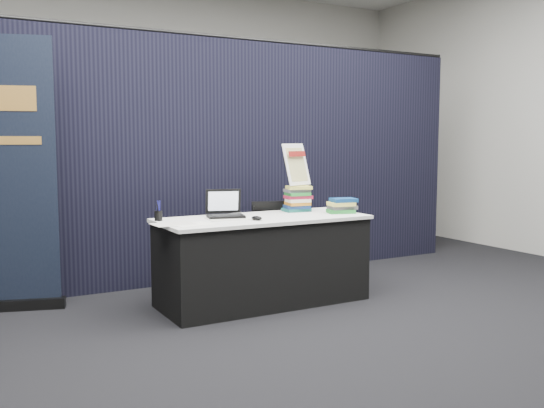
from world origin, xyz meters
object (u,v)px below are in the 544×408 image
Objects in this scene: display_table at (263,260)px; stacking_chair at (278,242)px; book_stack_tall at (298,199)px; book_stack_short at (342,206)px; laptop at (224,211)px; info_sign at (296,165)px.

display_table is 2.17× the size of stacking_chair.
book_stack_short is (0.28, -0.29, -0.05)m from book_stack_tall.
laptop is 0.78m from book_stack_tall.
stacking_chair is (0.32, 0.30, 0.09)m from display_table.
display_table is at bearing 173.00° from book_stack_short.
book_stack_tall is (0.48, 0.20, 0.49)m from display_table.
book_stack_short is 0.69m from stacking_chair.
display_table is at bearing -120.25° from stacking_chair.
laptop is (-0.29, 0.15, 0.43)m from display_table.
book_stack_tall is at bearing 134.09° from book_stack_short.
info_sign is at bearing 131.26° from book_stack_short.
info_sign is at bearing 25.69° from display_table.
book_stack_tall reaches higher than display_table.
display_table is 4.51× the size of info_sign.
info_sign is (0.77, 0.08, 0.37)m from laptop.
book_stack_tall reaches higher than book_stack_short.
stacking_chair is at bearing 28.34° from laptop.
display_table is 7.42× the size of book_stack_tall.
book_stack_tall is at bearing 22.65° from display_table.
book_stack_tall is 0.89× the size of book_stack_short.
stacking_chair is at bearing 148.42° from book_stack_tall.
stacking_chair is at bearing 138.58° from book_stack_short.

